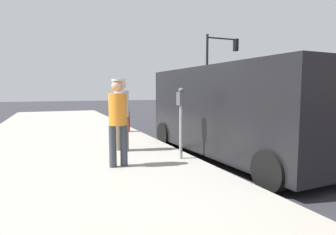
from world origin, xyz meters
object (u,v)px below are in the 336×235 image
at_px(pedestrian_in_orange, 118,117).
at_px(parked_van, 236,110).
at_px(parking_meter_near, 181,111).
at_px(fire_hydrant, 127,120).
at_px(traffic_light_corner, 218,61).
at_px(pedestrian_in_gray, 122,110).

xyz_separation_m(pedestrian_in_orange, parked_van, (-2.88, -0.22, 0.05)).
relative_size(parking_meter_near, fire_hydrant, 1.77).
xyz_separation_m(parked_van, fire_hydrant, (1.60, -4.22, -0.59)).
height_order(parked_van, fire_hydrant, parked_van).
bearing_deg(pedestrian_in_orange, traffic_light_corner, -130.16).
relative_size(pedestrian_in_orange, fire_hydrant, 1.95).
bearing_deg(pedestrian_in_orange, parked_van, -175.67).
bearing_deg(pedestrian_in_orange, fire_hydrant, -106.11).
bearing_deg(traffic_light_corner, pedestrian_in_gray, 47.23).
distance_m(pedestrian_in_orange, traffic_light_corner, 14.26).
bearing_deg(fire_hydrant, parked_van, 110.77).
bearing_deg(pedestrian_in_orange, parking_meter_near, -175.46).
height_order(parking_meter_near, pedestrian_in_gray, pedestrian_in_gray).
relative_size(parking_meter_near, pedestrian_in_orange, 0.91).
height_order(pedestrian_in_gray, fire_hydrant, pedestrian_in_gray).
height_order(parking_meter_near, pedestrian_in_orange, pedestrian_in_orange).
distance_m(parked_van, traffic_light_corner, 12.43).
bearing_deg(parking_meter_near, parked_van, -175.85).
xyz_separation_m(pedestrian_in_gray, fire_hydrant, (-0.88, -3.06, -0.58)).
bearing_deg(traffic_light_corner, pedestrian_in_orange, 49.84).
height_order(parked_van, traffic_light_corner, traffic_light_corner).
distance_m(pedestrian_in_orange, fire_hydrant, 4.65).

